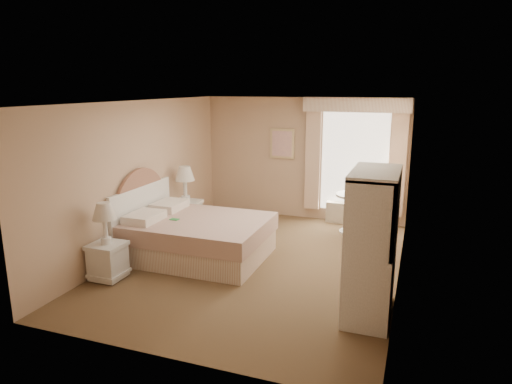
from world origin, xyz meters
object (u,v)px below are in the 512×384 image
at_px(nightstand_near, 107,251).
at_px(armoire, 372,256).
at_px(round_table, 355,207).
at_px(bed, 192,235).
at_px(nightstand_far, 186,208).
at_px(cafe_chair, 363,210).

bearing_deg(nightstand_near, armoire, 3.72).
xyz_separation_m(round_table, armoire, (0.63, -3.12, 0.24)).
relative_size(bed, nightstand_far, 1.74).
bearing_deg(round_table, nightstand_far, -161.48).
height_order(nightstand_far, armoire, armoire).
bearing_deg(armoire, nightstand_far, 149.99).
relative_size(bed, armoire, 1.21).
bearing_deg(round_table, nightstand_near, -131.98).
bearing_deg(bed, armoire, -18.49).
xyz_separation_m(cafe_chair, armoire, (0.44, -2.91, 0.23)).
xyz_separation_m(bed, cafe_chair, (2.48, 1.93, 0.14)).
distance_m(bed, armoire, 3.11).
height_order(nightstand_near, nightstand_far, nightstand_far).
relative_size(round_table, armoire, 0.42).
bearing_deg(nightstand_far, armoire, -30.01).
distance_m(cafe_chair, armoire, 2.95).
distance_m(round_table, armoire, 3.19).
bearing_deg(nightstand_near, nightstand_far, 90.00).
height_order(round_table, cafe_chair, cafe_chair).
distance_m(nightstand_near, armoire, 3.67).
xyz_separation_m(bed, nightstand_near, (-0.72, -1.22, 0.06)).
bearing_deg(armoire, bed, 161.51).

